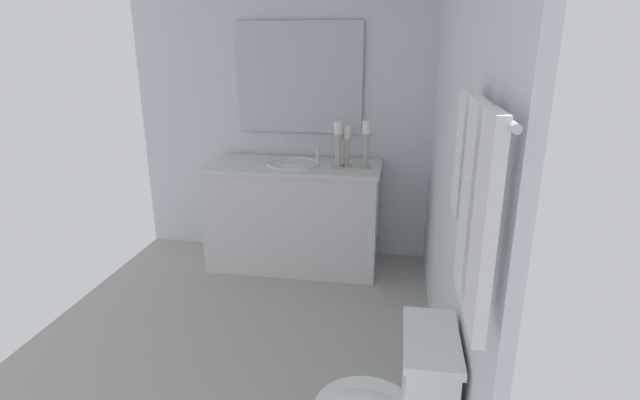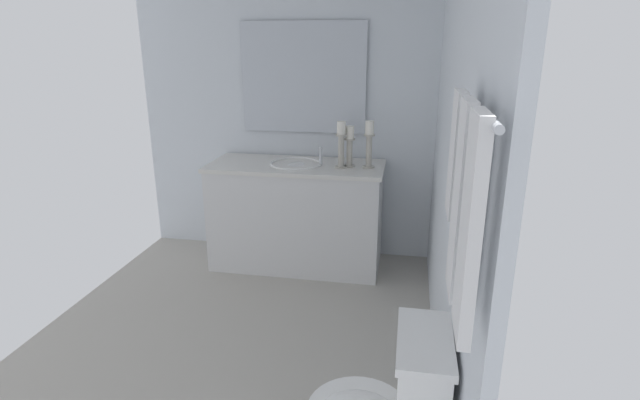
% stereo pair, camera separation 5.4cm
% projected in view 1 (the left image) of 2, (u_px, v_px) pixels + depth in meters
% --- Properties ---
extents(floor, '(2.84, 2.41, 0.02)m').
position_uv_depth(floor, '(233.00, 339.00, 2.97)').
color(floor, '#B2ADA3').
rests_on(floor, ground).
extents(wall_back, '(2.84, 0.04, 2.45)m').
position_uv_depth(wall_back, '(455.00, 145.00, 2.41)').
color(wall_back, silver).
rests_on(wall_back, ground).
extents(wall_left, '(0.04, 2.41, 2.45)m').
position_uv_depth(wall_left, '(283.00, 106.00, 3.93)').
color(wall_left, silver).
rests_on(wall_left, ground).
extents(vanity_cabinet, '(0.58, 1.34, 0.82)m').
position_uv_depth(vanity_cabinet, '(294.00, 215.00, 3.85)').
color(vanity_cabinet, silver).
rests_on(vanity_cabinet, ground).
extents(sink_basin, '(0.40, 0.40, 0.24)m').
position_uv_depth(sink_basin, '(293.00, 169.00, 3.74)').
color(sink_basin, white).
rests_on(sink_basin, vanity_cabinet).
extents(mirror, '(0.02, 0.98, 0.84)m').
position_uv_depth(mirror, '(299.00, 78.00, 3.80)').
color(mirror, silver).
extents(candle_holder_tall, '(0.09, 0.09, 0.35)m').
position_uv_depth(candle_holder_tall, '(366.00, 143.00, 3.58)').
color(candle_holder_tall, '#B7B2A5').
rests_on(candle_holder_tall, vanity_cabinet).
extents(candle_holder_short, '(0.09, 0.09, 0.30)m').
position_uv_depth(candle_holder_short, '(347.00, 145.00, 3.61)').
color(candle_holder_short, '#B7B2A5').
rests_on(candle_holder_short, vanity_cabinet).
extents(candle_holder_mid, '(0.09, 0.09, 0.34)m').
position_uv_depth(candle_holder_mid, '(338.00, 143.00, 3.57)').
color(candle_holder_mid, '#B7B2A5').
rests_on(candle_holder_mid, vanity_cabinet).
extents(towel_bar, '(0.69, 0.02, 0.02)m').
position_uv_depth(towel_bar, '(487.00, 106.00, 1.23)').
color(towel_bar, silver).
extents(towel_near_vanity, '(0.17, 0.03, 0.38)m').
position_uv_depth(towel_near_vanity, '(463.00, 154.00, 1.50)').
color(towel_near_vanity, white).
rests_on(towel_near_vanity, towel_bar).
extents(towel_center, '(0.17, 0.03, 0.53)m').
position_uv_depth(towel_center, '(470.00, 200.00, 1.31)').
color(towel_center, white).
rests_on(towel_center, towel_bar).
extents(towel_near_corner, '(0.17, 0.03, 0.52)m').
position_uv_depth(towel_near_corner, '(484.00, 228.00, 1.09)').
color(towel_near_corner, white).
rests_on(towel_near_corner, towel_bar).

